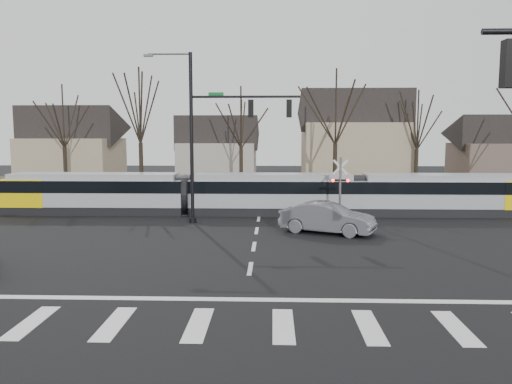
{
  "coord_description": "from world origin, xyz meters",
  "views": [
    {
      "loc": [
        0.88,
        -17.5,
        5.32
      ],
      "look_at": [
        0.0,
        9.0,
        2.3
      ],
      "focal_mm": 35.0,
      "sensor_mm": 36.0,
      "label": 1
    }
  ],
  "objects": [
    {
      "name": "ground",
      "position": [
        0.0,
        0.0,
        0.0
      ],
      "size": [
        140.0,
        140.0,
        0.0
      ],
      "primitive_type": "plane",
      "color": "black"
    },
    {
      "name": "grass_verge",
      "position": [
        0.0,
        32.0,
        0.01
      ],
      "size": [
        140.0,
        28.0,
        0.01
      ],
      "primitive_type": "cube",
      "color": "#38331E",
      "rests_on": "ground"
    },
    {
      "name": "crosswalk",
      "position": [
        0.0,
        -4.0,
        0.01
      ],
      "size": [
        27.0,
        2.6,
        0.01
      ],
      "color": "silver",
      "rests_on": "ground"
    },
    {
      "name": "stop_line",
      "position": [
        0.0,
        -1.8,
        0.01
      ],
      "size": [
        28.0,
        0.35,
        0.01
      ],
      "primitive_type": "cube",
      "color": "silver",
      "rests_on": "ground"
    },
    {
      "name": "lane_dashes",
      "position": [
        0.0,
        16.0,
        0.01
      ],
      "size": [
        0.18,
        30.0,
        0.01
      ],
      "color": "silver",
      "rests_on": "ground"
    },
    {
      "name": "rail_pair",
      "position": [
        0.0,
        15.8,
        0.03
      ],
      "size": [
        90.0,
        1.52,
        0.06
      ],
      "color": "#59595E",
      "rests_on": "ground"
    },
    {
      "name": "tram",
      "position": [
        0.8,
        16.0,
        1.49
      ],
      "size": [
        36.15,
        2.68,
        2.74
      ],
      "color": "gray",
      "rests_on": "ground"
    },
    {
      "name": "sedan",
      "position": [
        3.88,
        9.43,
        0.84
      ],
      "size": [
        5.54,
        6.43,
        1.69
      ],
      "primitive_type": "imported",
      "rotation": [
        0.0,
        0.0,
        1.16
      ],
      "color": "slate",
      "rests_on": "ground"
    },
    {
      "name": "signal_pole_far",
      "position": [
        -2.41,
        12.5,
        5.7
      ],
      "size": [
        9.28,
        0.44,
        10.2
      ],
      "color": "black",
      "rests_on": "ground"
    },
    {
      "name": "rail_crossing_signal",
      "position": [
        5.0,
        12.79,
        1.89
      ],
      "size": [
        1.08,
        0.36,
        4.0
      ],
      "color": "#59595B",
      "rests_on": "ground"
    },
    {
      "name": "tree_row",
      "position": [
        2.0,
        26.0,
        5.0
      ],
      "size": [
        59.2,
        7.2,
        10.0
      ],
      "color": "black",
      "rests_on": "ground"
    },
    {
      "name": "house_a",
      "position": [
        -20.0,
        34.0,
        4.46
      ],
      "size": [
        9.72,
        8.64,
        8.6
      ],
      "color": "gray",
      "rests_on": "ground"
    },
    {
      "name": "house_b",
      "position": [
        -5.0,
        36.0,
        3.97
      ],
      "size": [
        8.64,
        7.56,
        7.65
      ],
      "color": "gray",
      "rests_on": "ground"
    },
    {
      "name": "house_c",
      "position": [
        9.0,
        33.0,
        5.23
      ],
      "size": [
        10.8,
        8.64,
        10.1
      ],
      "color": "gray",
      "rests_on": "ground"
    },
    {
      "name": "house_d",
      "position": [
        24.0,
        35.0,
        3.97
      ],
      "size": [
        8.64,
        7.56,
        7.65
      ],
      "color": "brown",
      "rests_on": "ground"
    }
  ]
}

